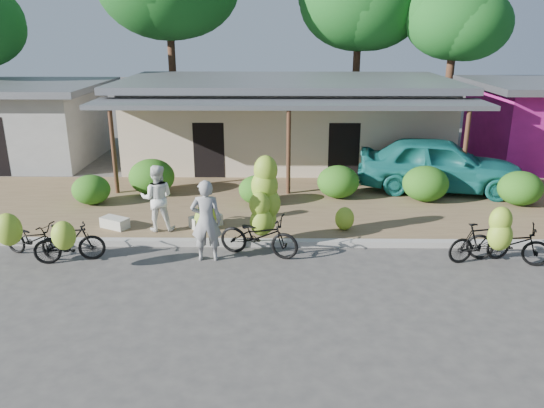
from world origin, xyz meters
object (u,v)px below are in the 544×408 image
at_px(bike_far_left, 28,237).
at_px(bike_far_right, 508,243).
at_px(bike_left, 68,242).
at_px(tree_near_right, 451,17).
at_px(bike_center, 262,218).
at_px(vendor, 206,221).
at_px(bystander, 157,198).
at_px(bike_right, 486,238).
at_px(sack_far, 115,223).
at_px(teal_van, 439,164).
at_px(sack_near, 206,221).

height_order(bike_far_left, bike_far_right, bike_far_left).
distance_m(bike_left, bike_far_right, 10.25).
xyz_separation_m(tree_near_right, bike_center, (-8.03, -13.01, -4.82)).
relative_size(bike_center, vendor, 1.20).
relative_size(vendor, bystander, 1.11).
bearing_deg(bike_far_left, bike_right, -70.81).
bearing_deg(bystander, sack_far, -11.26).
xyz_separation_m(bike_center, bike_far_right, (5.79, -0.54, -0.40)).
xyz_separation_m(vendor, bystander, (-1.51, 1.63, 0.02)).
height_order(bike_left, vendor, vendor).
xyz_separation_m(bike_far_right, bystander, (-8.57, 1.70, 0.53)).
bearing_deg(tree_near_right, bike_far_left, -135.20).
relative_size(tree_near_right, bystander, 4.16).
bearing_deg(bike_left, teal_van, -75.64).
bearing_deg(bike_right, bike_left, 76.98).
height_order(bike_center, vendor, bike_center).
xyz_separation_m(bike_left, vendor, (3.18, 0.30, 0.42)).
xyz_separation_m(bike_center, vendor, (-1.28, -0.47, 0.10)).
height_order(bike_right, vendor, vendor).
bearing_deg(tree_near_right, bike_far_right, -99.41).
relative_size(tree_near_right, vendor, 3.75).
xyz_separation_m(tree_near_right, teal_van, (-2.35, -8.09, -4.69)).
height_order(tree_near_right, bike_right, tree_near_right).
xyz_separation_m(sack_near, teal_van, (7.25, 3.48, 0.74)).
distance_m(bike_far_right, sack_far, 9.98).
distance_m(bike_far_left, vendor, 4.29).
bearing_deg(teal_van, bike_center, 140.67).
bearing_deg(bike_left, bike_far_left, 59.88).
bearing_deg(tree_near_right, sack_far, -135.84).
bearing_deg(bike_right, bike_far_left, 75.35).
distance_m(sack_near, vendor, 2.07).
bearing_deg(sack_near, tree_near_right, 50.30).
bearing_deg(vendor, sack_near, -83.81).
xyz_separation_m(bike_left, sack_far, (0.44, 2.07, -0.31)).
bearing_deg(bike_right, bike_far_right, -90.93).
xyz_separation_m(vendor, teal_van, (6.96, 5.39, 0.02)).
height_order(tree_near_right, vendor, tree_near_right).
bearing_deg(sack_near, vendor, -81.41).
height_order(bike_far_left, sack_near, bike_far_left).
distance_m(tree_near_right, bike_left, 19.29).
height_order(bike_far_left, vendor, vendor).
relative_size(tree_near_right, bike_left, 4.42).
bearing_deg(bike_far_right, teal_van, 19.34).
height_order(vendor, bystander, vendor).
distance_m(bike_left, bystander, 2.59).
bearing_deg(bike_far_left, bike_left, -84.96).
distance_m(bike_far_left, sack_far, 2.36).
bearing_deg(teal_van, bike_far_left, 125.45).
xyz_separation_m(bike_left, teal_van, (10.14, 5.69, 0.44)).
relative_size(bike_far_right, teal_van, 0.37).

